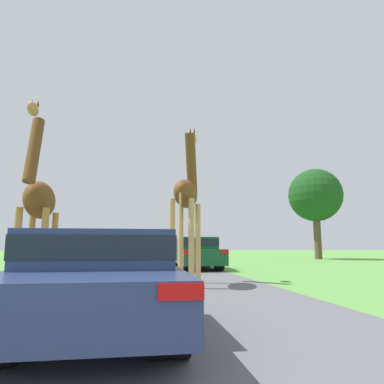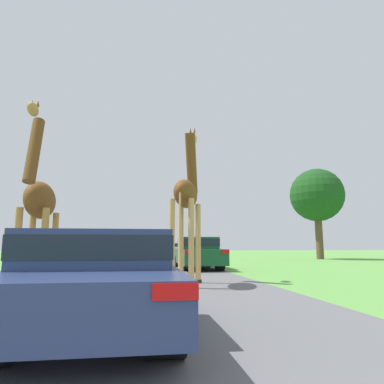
{
  "view_description": "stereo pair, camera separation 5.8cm",
  "coord_description": "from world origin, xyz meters",
  "px_view_note": "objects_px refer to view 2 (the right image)",
  "views": [
    {
      "loc": [
        0.59,
        1.0,
        1.05
      ],
      "look_at": [
        2.03,
        10.42,
        2.55
      ],
      "focal_mm": 32.0,
      "sensor_mm": 36.0,
      "label": 1
    },
    {
      "loc": [
        0.65,
        0.99,
        1.05
      ],
      "look_at": [
        2.03,
        10.42,
        2.55
      ],
      "focal_mm": 32.0,
      "sensor_mm": 36.0,
      "label": 2
    }
  ],
  "objects_px": {
    "car_queue_left": "(198,252)",
    "giraffe_companion": "(39,202)",
    "car_verge_right": "(76,252)",
    "car_far_ahead": "(96,250)",
    "giraffe_near_road": "(187,196)",
    "car_lead_maroon": "(100,275)",
    "tree_left_edge": "(317,196)",
    "car_queue_right": "(175,250)"
  },
  "relations": [
    {
      "from": "car_queue_left",
      "to": "car_far_ahead",
      "type": "distance_m",
      "value": 11.22
    },
    {
      "from": "giraffe_companion",
      "to": "car_far_ahead",
      "type": "relative_size",
      "value": 1.05
    },
    {
      "from": "giraffe_near_road",
      "to": "car_queue_right",
      "type": "bearing_deg",
      "value": 102.99
    },
    {
      "from": "giraffe_companion",
      "to": "car_far_ahead",
      "type": "bearing_deg",
      "value": -91.77
    },
    {
      "from": "car_lead_maroon",
      "to": "car_verge_right",
      "type": "xyz_separation_m",
      "value": [
        -2.43,
        11.85,
        0.08
      ]
    },
    {
      "from": "car_lead_maroon",
      "to": "car_verge_right",
      "type": "relative_size",
      "value": 0.89
    },
    {
      "from": "car_lead_maroon",
      "to": "car_queue_right",
      "type": "distance_m",
      "value": 22.66
    },
    {
      "from": "car_far_ahead",
      "to": "car_queue_left",
      "type": "bearing_deg",
      "value": -58.29
    },
    {
      "from": "car_far_ahead",
      "to": "tree_left_edge",
      "type": "relative_size",
      "value": 0.6
    },
    {
      "from": "giraffe_companion",
      "to": "tree_left_edge",
      "type": "xyz_separation_m",
      "value": [
        16.91,
        16.36,
        2.9
      ]
    },
    {
      "from": "car_queue_right",
      "to": "car_verge_right",
      "type": "relative_size",
      "value": 0.91
    },
    {
      "from": "car_queue_left",
      "to": "car_verge_right",
      "type": "xyz_separation_m",
      "value": [
        -5.59,
        0.41,
        -0.01
      ]
    },
    {
      "from": "giraffe_near_road",
      "to": "car_queue_left",
      "type": "xyz_separation_m",
      "value": [
        1.37,
        6.54,
        -1.69
      ]
    },
    {
      "from": "car_queue_right",
      "to": "giraffe_near_road",
      "type": "bearing_deg",
      "value": -94.48
    },
    {
      "from": "giraffe_near_road",
      "to": "tree_left_edge",
      "type": "xyz_separation_m",
      "value": [
        12.9,
        16.39,
        2.68
      ]
    },
    {
      "from": "car_far_ahead",
      "to": "tree_left_edge",
      "type": "bearing_deg",
      "value": 1.01
    },
    {
      "from": "car_lead_maroon",
      "to": "car_verge_right",
      "type": "bearing_deg",
      "value": 101.6
    },
    {
      "from": "giraffe_near_road",
      "to": "giraffe_companion",
      "type": "height_order",
      "value": "giraffe_near_road"
    },
    {
      "from": "car_far_ahead",
      "to": "giraffe_near_road",
      "type": "bearing_deg",
      "value": -74.27
    },
    {
      "from": "tree_left_edge",
      "to": "car_far_ahead",
      "type": "bearing_deg",
      "value": -178.99
    },
    {
      "from": "car_verge_right",
      "to": "giraffe_companion",
      "type": "bearing_deg",
      "value": -88.3
    },
    {
      "from": "car_lead_maroon",
      "to": "car_queue_right",
      "type": "xyz_separation_m",
      "value": [
        3.16,
        22.44,
        0.02
      ]
    },
    {
      "from": "car_lead_maroon",
      "to": "car_far_ahead",
      "type": "relative_size",
      "value": 0.95
    },
    {
      "from": "car_queue_right",
      "to": "car_lead_maroon",
      "type": "bearing_deg",
      "value": -98.0
    },
    {
      "from": "car_queue_left",
      "to": "giraffe_companion",
      "type": "bearing_deg",
      "value": -129.57
    },
    {
      "from": "giraffe_companion",
      "to": "car_far_ahead",
      "type": "xyz_separation_m",
      "value": [
        -0.52,
        16.06,
        -1.5
      ]
    },
    {
      "from": "car_queue_left",
      "to": "car_queue_right",
      "type": "bearing_deg",
      "value": 89.98
    },
    {
      "from": "car_far_ahead",
      "to": "car_verge_right",
      "type": "distance_m",
      "value": 9.14
    },
    {
      "from": "car_queue_left",
      "to": "car_verge_right",
      "type": "relative_size",
      "value": 1.02
    },
    {
      "from": "giraffe_companion",
      "to": "car_queue_right",
      "type": "xyz_separation_m",
      "value": [
        5.38,
        17.51,
        -1.53
      ]
    },
    {
      "from": "car_verge_right",
      "to": "car_queue_right",
      "type": "bearing_deg",
      "value": 62.17
    },
    {
      "from": "car_verge_right",
      "to": "tree_left_edge",
      "type": "height_order",
      "value": "tree_left_edge"
    },
    {
      "from": "giraffe_companion",
      "to": "car_queue_left",
      "type": "relative_size",
      "value": 0.96
    },
    {
      "from": "giraffe_near_road",
      "to": "car_queue_right",
      "type": "xyz_separation_m",
      "value": [
        1.37,
        17.54,
        -1.76
      ]
    },
    {
      "from": "giraffe_near_road",
      "to": "car_far_ahead",
      "type": "relative_size",
      "value": 1.11
    },
    {
      "from": "giraffe_companion",
      "to": "car_lead_maroon",
      "type": "xyz_separation_m",
      "value": [
        2.23,
        -4.93,
        -1.55
      ]
    },
    {
      "from": "car_lead_maroon",
      "to": "car_queue_left",
      "type": "relative_size",
      "value": 0.87
    },
    {
      "from": "tree_left_edge",
      "to": "car_lead_maroon",
      "type": "bearing_deg",
      "value": -124.59
    },
    {
      "from": "giraffe_near_road",
      "to": "car_queue_left",
      "type": "relative_size",
      "value": 1.01
    },
    {
      "from": "car_queue_right",
      "to": "car_far_ahead",
      "type": "bearing_deg",
      "value": -166.17
    },
    {
      "from": "car_queue_left",
      "to": "car_far_ahead",
      "type": "height_order",
      "value": "car_queue_left"
    },
    {
      "from": "car_queue_right",
      "to": "car_queue_left",
      "type": "relative_size",
      "value": 0.89
    }
  ]
}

